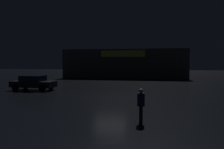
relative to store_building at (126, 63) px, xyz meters
name	(u,v)px	position (x,y,z in m)	size (l,w,h in m)	color
ground_plane	(110,97)	(1.55, -24.19, -2.44)	(120.00, 120.00, 0.00)	black
store_building	(126,63)	(0.00, 0.00, 0.00)	(20.75, 10.25, 4.87)	#4C4742
car_near	(33,83)	(-6.58, -21.39, -1.69)	(4.26, 2.03, 1.42)	black
pedestrian	(141,103)	(4.35, -31.39, -1.55)	(0.41, 0.41, 1.55)	black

